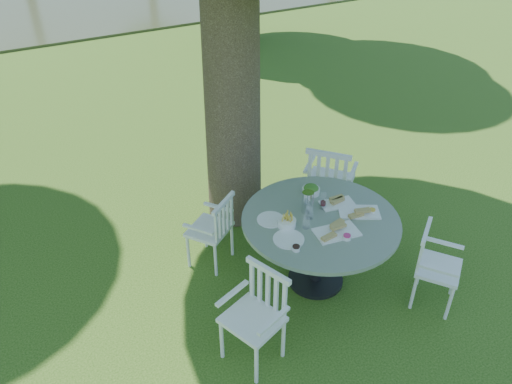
% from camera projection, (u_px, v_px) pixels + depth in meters
% --- Properties ---
extents(ground, '(140.00, 140.00, 0.00)m').
position_uv_depth(ground, '(265.00, 267.00, 5.31)').
color(ground, '#20410D').
rests_on(ground, ground).
extents(table, '(1.50, 1.50, 0.80)m').
position_uv_depth(table, '(320.00, 230.00, 4.78)').
color(table, black).
rests_on(table, ground).
extents(chair_ne, '(0.68, 0.69, 1.00)m').
position_uv_depth(chair_ne, '(328.00, 180.00, 5.67)').
color(chair_ne, white).
rests_on(chair_ne, ground).
extents(chair_nw, '(0.56, 0.56, 0.82)m').
position_uv_depth(chair_nw, '(216.00, 227.00, 5.11)').
color(chair_nw, white).
rests_on(chair_nw, ground).
extents(chair_sw, '(0.54, 0.56, 0.89)m').
position_uv_depth(chair_sw, '(259.00, 308.00, 4.13)').
color(chair_sw, white).
rests_on(chair_sw, ground).
extents(chair_se, '(0.57, 0.56, 0.83)m').
position_uv_depth(chair_se, '(431.00, 261.00, 4.67)').
color(chair_se, white).
rests_on(chair_se, ground).
extents(tableware, '(1.17, 0.89, 0.22)m').
position_uv_depth(tableware, '(313.00, 213.00, 4.70)').
color(tableware, white).
rests_on(tableware, table).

